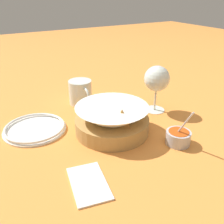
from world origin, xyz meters
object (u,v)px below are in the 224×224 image
object	(u,v)px
sauce_cup	(178,137)
beer_mug	(81,93)
side_plate	(35,128)
food_basket	(112,121)
wine_glass	(157,80)

from	to	relation	value
sauce_cup	beer_mug	bearing A→B (deg)	-162.05
side_plate	beer_mug	bearing A→B (deg)	119.22
food_basket	side_plate	bearing A→B (deg)	-121.56
wine_glass	side_plate	distance (m)	0.42
beer_mug	sauce_cup	bearing A→B (deg)	17.95
food_basket	beer_mug	xyz separation A→B (m)	(-0.23, 0.00, 0.00)
wine_glass	sauce_cup	bearing A→B (deg)	-21.24
sauce_cup	beer_mug	world-z (taller)	sauce_cup
wine_glass	side_plate	xyz separation A→B (m)	(-0.07, -0.40, -0.10)
food_basket	sauce_cup	world-z (taller)	sauce_cup
sauce_cup	beer_mug	size ratio (longest dim) A/B	0.95
sauce_cup	wine_glass	bearing A→B (deg)	158.76
beer_mug	side_plate	bearing A→B (deg)	-60.78
wine_glass	beer_mug	world-z (taller)	wine_glass
food_basket	wine_glass	distance (m)	0.22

